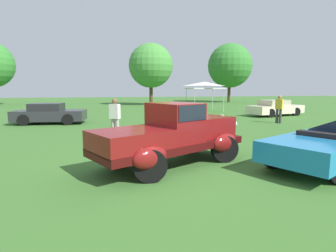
% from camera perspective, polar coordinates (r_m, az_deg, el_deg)
% --- Properties ---
extents(ground_plane, '(120.00, 120.00, 0.00)m').
position_cam_1_polar(ground_plane, '(7.58, 1.31, -7.95)').
color(ground_plane, '#386628').
extents(feature_pickup_truck, '(4.54, 3.30, 1.70)m').
position_cam_1_polar(feature_pickup_truck, '(7.24, 0.96, -1.67)').
color(feature_pickup_truck, '#400B0B').
rests_on(feature_pickup_truck, ground_plane).
extents(neighbor_convertible, '(4.85, 3.60, 1.40)m').
position_cam_1_polar(neighbor_convertible, '(8.58, 31.19, -3.26)').
color(neighbor_convertible, '#1E7AB7').
rests_on(neighbor_convertible, ground_plane).
extents(show_car_charcoal, '(4.16, 2.04, 1.22)m').
position_cam_1_polar(show_car_charcoal, '(17.40, -24.04, 2.41)').
color(show_car_charcoal, '#28282D').
rests_on(show_car_charcoal, ground_plane).
extents(show_car_cream, '(4.84, 2.80, 1.22)m').
position_cam_1_polar(show_car_cream, '(22.19, 21.97, 3.59)').
color(show_car_cream, beige).
rests_on(show_car_cream, ground_plane).
extents(spectator_between_cars, '(0.47, 0.41, 1.69)m').
position_cam_1_polar(spectator_between_cars, '(11.17, -11.28, 1.84)').
color(spectator_between_cars, '#9E998E').
rests_on(spectator_between_cars, ground_plane).
extents(spectator_far_side, '(0.43, 0.46, 1.69)m').
position_cam_1_polar(spectator_far_side, '(17.47, 22.65, 3.55)').
color(spectator_far_side, '#383838').
rests_on(spectator_far_side, ground_plane).
extents(canopy_tent_left_field, '(3.00, 3.00, 2.71)m').
position_cam_1_polar(canopy_tent_left_field, '(25.18, 7.79, 8.70)').
color(canopy_tent_left_field, '#B7B7BC').
rests_on(canopy_tent_left_field, ground_plane).
extents(treeline_mid_left, '(5.54, 5.54, 7.72)m').
position_cam_1_polar(treeline_mid_left, '(34.38, -3.69, 12.74)').
color(treeline_mid_left, '#47331E').
rests_on(treeline_mid_left, ground_plane).
extents(treeline_center, '(6.62, 6.62, 8.83)m').
position_cam_1_polar(treeline_center, '(42.47, 13.08, 12.42)').
color(treeline_center, '#47331E').
rests_on(treeline_center, ground_plane).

